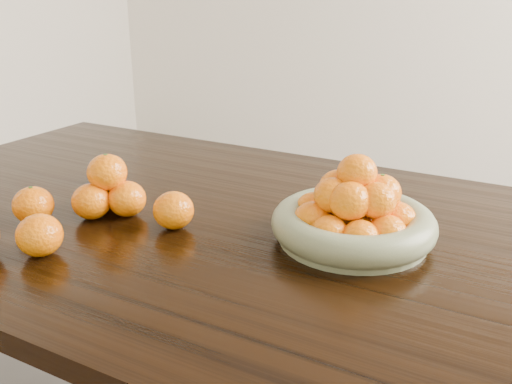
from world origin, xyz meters
The scene contains 7 objects.
dining_table centered at (0.00, 0.00, 0.66)m, with size 2.00×1.00×0.75m.
fruit_bowl centered at (0.17, 0.02, 0.80)m, with size 0.31×0.31×0.17m.
orange_pyramid centered at (-0.33, -0.09, 0.80)m, with size 0.15×0.15×0.13m.
loose_orange_0 centered at (-0.43, -0.21, 0.79)m, with size 0.08×0.08×0.08m, color orange.
loose_orange_1 centered at (-0.30, -0.30, 0.79)m, with size 0.08×0.08×0.08m, color orange.
loose_orange_2 centered at (-0.17, -0.09, 0.79)m, with size 0.08×0.08×0.08m, color orange.
loose_orange_3 centered at (-0.47, 0.06, 0.78)m, with size 0.07×0.07×0.07m, color orange.
Camera 1 is at (0.48, -0.93, 1.21)m, focal length 40.00 mm.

